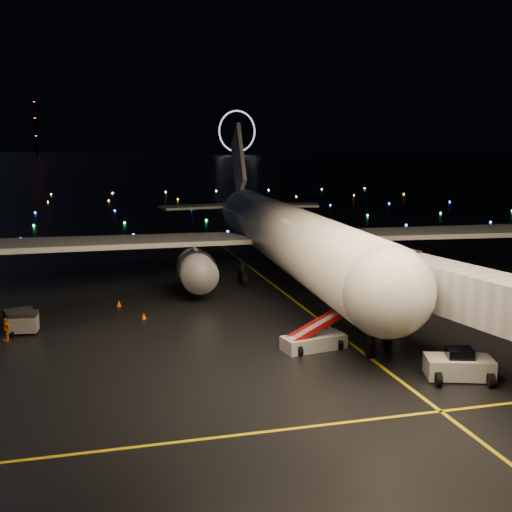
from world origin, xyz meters
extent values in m
plane|color=black|center=(0.00, 300.00, 0.00)|extent=(2000.00, 2000.00, 0.00)
cube|color=yellow|center=(12.00, 15.00, 0.01)|extent=(0.25, 80.00, 0.02)
cube|color=yellow|center=(-5.00, -10.00, 0.01)|extent=(60.00, 0.25, 0.02)
cube|color=silver|center=(15.68, -5.81, 0.96)|extent=(4.47, 3.23, 1.91)
imported|color=orange|center=(-12.24, 9.41, 0.86)|extent=(1.00, 1.02, 1.72)
cone|color=#F14A00|center=(-1.95, 12.85, 0.26)|extent=(0.60, 0.60, 0.52)
cone|color=#F14A00|center=(4.40, 23.26, 0.26)|extent=(0.52, 0.52, 0.53)
cone|color=#F14A00|center=(-3.75, 17.57, 0.27)|extent=(0.56, 0.56, 0.55)
cylinder|color=black|center=(-60.00, 740.00, 32.00)|extent=(1.80, 1.80, 64.00)
cube|color=gray|center=(-11.51, 11.54, 0.89)|extent=(2.39, 1.95, 1.77)
cube|color=gray|center=(-11.10, 10.86, 0.86)|extent=(2.15, 1.61, 1.71)
camera|label=1|loc=(-5.97, -39.06, 14.33)|focal=45.00mm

